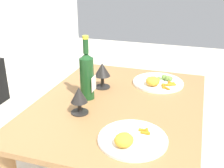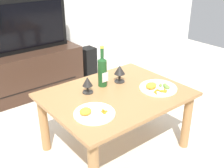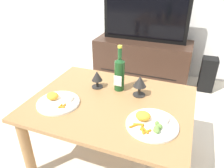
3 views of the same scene
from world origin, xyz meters
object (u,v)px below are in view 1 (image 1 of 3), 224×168
wine_bottle (87,75)px  goblet_right (102,71)px  dinner_plate_left (131,138)px  dinner_plate_right (158,82)px  dining_table (119,118)px  goblet_left (79,97)px

wine_bottle → goblet_right: 0.16m
dinner_plate_left → goblet_right: bearing=31.6°
goblet_right → dinner_plate_left: bearing=-148.4°
goblet_right → dinner_plate_right: bearing=-63.4°
wine_bottle → dining_table: bearing=-89.0°
dining_table → wine_bottle: size_ratio=3.18×
dinner_plate_left → dinner_plate_right: size_ratio=0.94×
goblet_right → dinner_plate_right: goblet_right is taller
goblet_left → dinner_plate_right: size_ratio=0.44×
dining_table → goblet_left: size_ratio=8.10×
wine_bottle → goblet_right: size_ratio=2.27×
goblet_right → dining_table: bearing=-137.2°
dining_table → goblet_left: bearing=138.3°
dinner_plate_right → goblet_right: bearing=116.6°
dining_table → dinner_plate_left: bearing=-155.3°
goblet_left → dinner_plate_right: (0.46, -0.29, -0.07)m
goblet_right → dinner_plate_left: 0.56m
wine_bottle → goblet_left: 0.17m
goblet_right → goblet_left: bearing=180.0°
dining_table → goblet_left: goblet_left is taller
goblet_left → goblet_right: size_ratio=0.89×
wine_bottle → dinner_plate_left: size_ratio=1.19×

